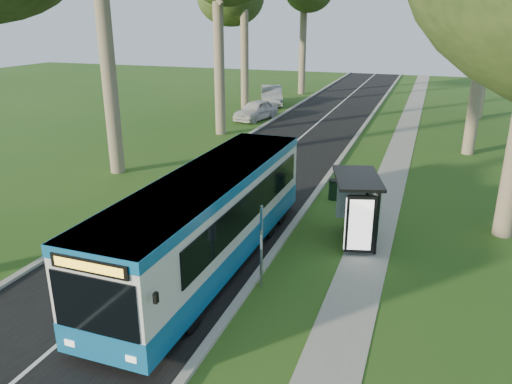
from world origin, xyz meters
The scene contains 12 objects.
ground centered at (0.00, 0.00, 0.00)m, with size 120.00×120.00×0.00m, color #275119.
road centered at (-3.50, 10.00, 0.01)m, with size 7.00×100.00×0.02m, color black.
kerb_east centered at (0.00, 10.00, 0.06)m, with size 0.25×100.00×0.12m, color #9E9B93.
kerb_west centered at (-7.00, 10.00, 0.06)m, with size 0.25×100.00×0.12m, color #9E9B93.
centre_line centered at (-3.50, 10.00, 0.02)m, with size 0.12×100.00×0.01m, color white.
footpath centered at (3.00, 10.00, 0.01)m, with size 1.50×100.00×0.02m, color gray.
bus centered at (-1.71, 0.28, 1.58)m, with size 2.57×11.57×3.06m.
bus_stop_sign centered at (0.30, -0.52, 1.61)m, with size 0.13×0.36×2.58m.
bus_shelter centered at (2.51, 3.34, 1.68)m, with size 2.21×3.09×2.40m.
litter_bin centered at (0.87, 7.68, 0.45)m, with size 0.51×0.51×0.89m.
car_white centered at (-8.36, 23.42, 0.76)m, with size 1.79×4.45×1.52m, color silver.
car_silver centered at (-9.32, 30.36, 0.85)m, with size 1.80×5.17×1.70m, color #96999D.
Camera 1 is at (4.55, -12.98, 7.65)m, focal length 35.00 mm.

